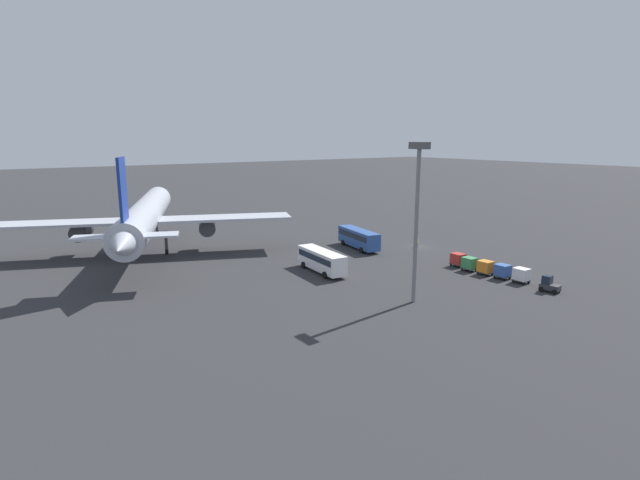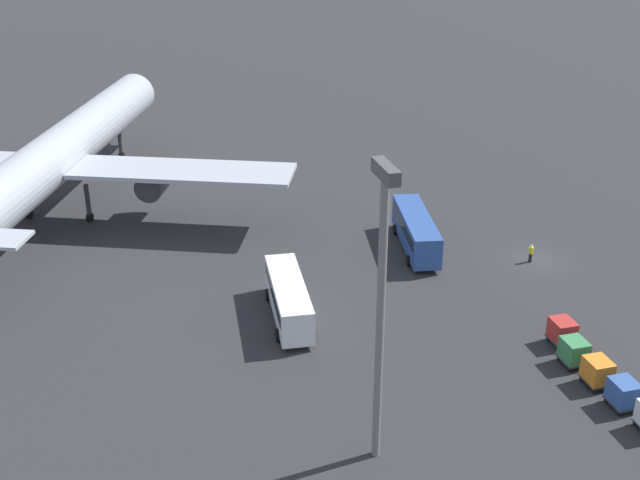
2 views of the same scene
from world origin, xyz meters
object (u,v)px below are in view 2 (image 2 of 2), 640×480
object	(u,v)px
cargo_cart_orange	(597,371)
cargo_cart_red	(562,331)
cargo_cart_blue	(623,393)
cargo_cart_green	(574,351)
airplane	(58,155)
shuttle_bus_far	(289,297)
worker_person	(531,253)
shuttle_bus_near	(416,229)

from	to	relation	value
cargo_cart_orange	cargo_cart_red	world-z (taller)	same
cargo_cart_blue	cargo_cart_green	world-z (taller)	same
cargo_cart_red	airplane	bearing A→B (deg)	44.91
shuttle_bus_far	worker_person	distance (m)	24.13
shuttle_bus_near	worker_person	world-z (taller)	shuttle_bus_near
cargo_cart_blue	cargo_cart_orange	size ratio (longest dim) A/B	1.00
cargo_cart_red	cargo_cart_green	bearing A→B (deg)	166.14
shuttle_bus_far	cargo_cart_orange	size ratio (longest dim) A/B	5.16
cargo_cart_blue	cargo_cart_orange	distance (m)	2.71
cargo_cart_blue	cargo_cart_orange	bearing A→B (deg)	4.42
shuttle_bus_near	worker_person	size ratio (longest dim) A/B	6.57
cargo_cart_blue	cargo_cart_orange	xyz separation A→B (m)	(2.71, 0.21, 0.00)
cargo_cart_green	cargo_cart_orange	bearing A→B (deg)	-176.12
shuttle_bus_far	worker_person	xyz separation A→B (m)	(3.83, -23.80, -1.06)
cargo_cart_blue	cargo_cart_red	size ratio (longest dim) A/B	1.00
airplane	worker_person	xyz separation A→B (m)	(-23.37, -41.26, -5.56)
cargo_cart_green	cargo_cart_red	world-z (taller)	same
shuttle_bus_near	cargo_cart_blue	bearing A→B (deg)	-160.92
airplane	cargo_cart_red	bearing A→B (deg)	-112.78
shuttle_bus_far	airplane	bearing A→B (deg)	38.08
worker_person	cargo_cart_orange	world-z (taller)	cargo_cart_orange
airplane	shuttle_bus_far	xyz separation A→B (m)	(-27.20, -17.46, -4.50)
shuttle_bus_far	cargo_cart_orange	xyz separation A→B (m)	(-14.82, -18.55, -0.74)
worker_person	cargo_cart_blue	xyz separation A→B (m)	(-21.36, 5.04, 0.32)
worker_person	cargo_cart_blue	size ratio (longest dim) A/B	0.84
worker_person	cargo_cart_green	size ratio (longest dim) A/B	0.84
cargo_cart_red	shuttle_bus_far	bearing A→B (deg)	63.69
worker_person	cargo_cart_green	world-z (taller)	cargo_cart_green
airplane	cargo_cart_green	distance (m)	53.45
worker_person	cargo_cart_red	world-z (taller)	cargo_cart_red
shuttle_bus_far	cargo_cart_orange	world-z (taller)	shuttle_bus_far
shuttle_bus_near	cargo_cart_blue	distance (m)	27.19
shuttle_bus_far	worker_person	world-z (taller)	shuttle_bus_far
worker_person	cargo_cart_orange	bearing A→B (deg)	164.29
shuttle_bus_far	cargo_cart_green	world-z (taller)	shuttle_bus_far
airplane	shuttle_bus_near	bearing A→B (deg)	-96.77
cargo_cart_red	cargo_cart_orange	bearing A→B (deg)	174.88
shuttle_bus_far	cargo_cart_orange	distance (m)	23.76
cargo_cart_blue	cargo_cart_orange	world-z (taller)	same
worker_person	shuttle_bus_near	bearing A→B (deg)	58.97
cargo_cart_green	cargo_cart_red	distance (m)	2.79
cargo_cart_blue	worker_person	bearing A→B (deg)	-13.27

